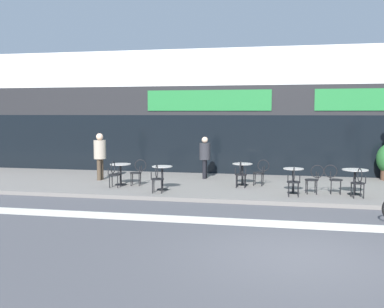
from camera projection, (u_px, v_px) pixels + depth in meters
name	position (u px, v px, depth m)	size (l,w,h in m)	color
ground_plane	(300.00, 257.00, 8.18)	(120.00, 120.00, 0.00)	#4C4C51
sidewalk_slab	(293.00, 188.00, 15.25)	(40.00, 5.50, 0.12)	slate
storefront_facade	(292.00, 113.00, 19.61)	(40.00, 4.06, 5.22)	silver
bike_lane_stripe	(296.00, 225.00, 10.51)	(36.00, 0.70, 0.01)	silver
bistro_table_0	(121.00, 170.00, 15.54)	(0.72, 0.72, 0.73)	black
bistro_table_1	(162.00, 173.00, 14.54)	(0.66, 0.66, 0.78)	black
bistro_table_2	(242.00, 170.00, 15.54)	(0.69, 0.69, 0.75)	black
bistro_table_3	(293.00, 176.00, 13.94)	(0.63, 0.63, 0.78)	black
bistro_table_4	(355.00, 176.00, 13.71)	(0.78, 0.78, 0.77)	black
cafe_chair_0_near	(114.00, 172.00, 14.93)	(0.43, 0.59, 0.90)	black
cafe_chair_0_side	(138.00, 171.00, 15.43)	(0.60, 0.46, 0.90)	black
cafe_chair_1_near	(157.00, 177.00, 13.93)	(0.45, 0.60, 0.90)	black
cafe_chair_2_near	(241.00, 172.00, 14.93)	(0.40, 0.57, 0.90)	black
cafe_chair_2_side	(261.00, 171.00, 15.40)	(0.60, 0.45, 0.90)	black
cafe_chair_3_near	(294.00, 180.00, 13.33)	(0.41, 0.58, 0.90)	black
cafe_chair_3_side	(314.00, 177.00, 13.82)	(0.59, 0.44, 0.90)	black
cafe_chair_4_near	(359.00, 181.00, 13.10)	(0.45, 0.60, 0.90)	black
cafe_chair_4_side	(334.00, 177.00, 13.85)	(0.59, 0.44, 0.90)	black
pedestrian_near_end	(205.00, 154.00, 17.01)	(0.42, 0.42, 1.59)	black
pedestrian_far_end	(100.00, 152.00, 16.66)	(0.50, 0.50, 1.74)	#4C3D2D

